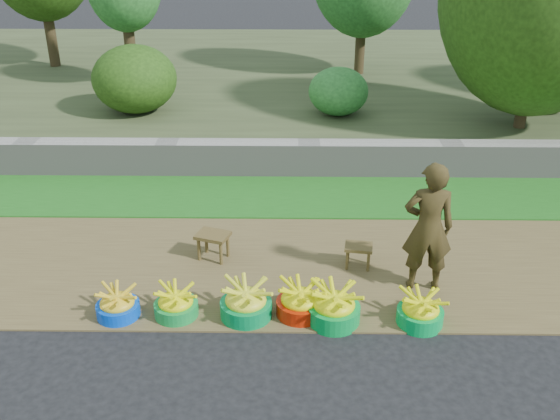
{
  "coord_description": "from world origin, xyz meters",
  "views": [
    {
      "loc": [
        -0.33,
        -5.09,
        3.91
      ],
      "look_at": [
        -0.42,
        1.3,
        0.75
      ],
      "focal_mm": 40.0,
      "sensor_mm": 36.0,
      "label": 1
    }
  ],
  "objects_px": {
    "basin_a": "(118,305)",
    "stool_left": "(213,239)",
    "basin_c": "(246,303)",
    "vendor_woman": "(428,228)",
    "basin_b": "(176,304)",
    "basin_d": "(300,302)",
    "basin_e": "(334,307)",
    "basin_f": "(420,311)",
    "stool_right": "(359,250)"
  },
  "relations": [
    {
      "from": "basin_c",
      "to": "stool_left",
      "type": "relative_size",
      "value": 1.19
    },
    {
      "from": "basin_d",
      "to": "basin_f",
      "type": "bearing_deg",
      "value": -6.25
    },
    {
      "from": "basin_b",
      "to": "basin_a",
      "type": "bearing_deg",
      "value": -178.1
    },
    {
      "from": "basin_a",
      "to": "basin_f",
      "type": "height_order",
      "value": "basin_f"
    },
    {
      "from": "basin_b",
      "to": "basin_c",
      "type": "xyz_separation_m",
      "value": [
        0.73,
        -0.01,
        0.03
      ]
    },
    {
      "from": "basin_a",
      "to": "stool_right",
      "type": "distance_m",
      "value": 2.8
    },
    {
      "from": "stool_right",
      "to": "vendor_woman",
      "type": "distance_m",
      "value": 0.96
    },
    {
      "from": "basin_a",
      "to": "basin_b",
      "type": "distance_m",
      "value": 0.61
    },
    {
      "from": "basin_f",
      "to": "stool_left",
      "type": "relative_size",
      "value": 1.05
    },
    {
      "from": "basin_b",
      "to": "basin_e",
      "type": "distance_m",
      "value": 1.64
    },
    {
      "from": "basin_d",
      "to": "stool_right",
      "type": "bearing_deg",
      "value": 53.87
    },
    {
      "from": "basin_b",
      "to": "basin_d",
      "type": "relative_size",
      "value": 0.91
    },
    {
      "from": "basin_a",
      "to": "vendor_woman",
      "type": "distance_m",
      "value": 3.39
    },
    {
      "from": "basin_d",
      "to": "stool_left",
      "type": "height_order",
      "value": "basin_d"
    },
    {
      "from": "basin_b",
      "to": "basin_e",
      "type": "height_order",
      "value": "basin_e"
    },
    {
      "from": "basin_d",
      "to": "vendor_woman",
      "type": "distance_m",
      "value": 1.6
    },
    {
      "from": "basin_a",
      "to": "basin_f",
      "type": "distance_m",
      "value": 3.13
    },
    {
      "from": "basin_e",
      "to": "basin_f",
      "type": "relative_size",
      "value": 1.14
    },
    {
      "from": "basin_a",
      "to": "basin_f",
      "type": "xyz_separation_m",
      "value": [
        3.13,
        -0.08,
        0.01
      ]
    },
    {
      "from": "basin_c",
      "to": "basin_d",
      "type": "relative_size",
      "value": 1.07
    },
    {
      "from": "basin_a",
      "to": "stool_right",
      "type": "relative_size",
      "value": 1.27
    },
    {
      "from": "basin_c",
      "to": "basin_d",
      "type": "bearing_deg",
      "value": 4.27
    },
    {
      "from": "basin_d",
      "to": "basin_e",
      "type": "distance_m",
      "value": 0.36
    },
    {
      "from": "basin_b",
      "to": "vendor_woman",
      "type": "bearing_deg",
      "value": 12.1
    },
    {
      "from": "basin_a",
      "to": "basin_b",
      "type": "height_order",
      "value": "basin_b"
    },
    {
      "from": "stool_right",
      "to": "vendor_woman",
      "type": "height_order",
      "value": "vendor_woman"
    },
    {
      "from": "basin_e",
      "to": "stool_left",
      "type": "relative_size",
      "value": 1.21
    },
    {
      "from": "basin_f",
      "to": "stool_left",
      "type": "distance_m",
      "value": 2.59
    },
    {
      "from": "basin_a",
      "to": "stool_left",
      "type": "height_order",
      "value": "stool_left"
    },
    {
      "from": "basin_c",
      "to": "basin_f",
      "type": "relative_size",
      "value": 1.13
    },
    {
      "from": "basin_a",
      "to": "stool_left",
      "type": "relative_size",
      "value": 0.99
    },
    {
      "from": "basin_b",
      "to": "basin_f",
      "type": "relative_size",
      "value": 0.96
    },
    {
      "from": "basin_f",
      "to": "vendor_woman",
      "type": "height_order",
      "value": "vendor_woman"
    },
    {
      "from": "basin_c",
      "to": "stool_right",
      "type": "bearing_deg",
      "value": 38.38
    },
    {
      "from": "stool_left",
      "to": "vendor_woman",
      "type": "bearing_deg",
      "value": -13.82
    },
    {
      "from": "basin_a",
      "to": "stool_left",
      "type": "xyz_separation_m",
      "value": [
        0.87,
        1.19,
        0.14
      ]
    },
    {
      "from": "basin_c",
      "to": "vendor_woman",
      "type": "bearing_deg",
      "value": 16.64
    },
    {
      "from": "stool_left",
      "to": "vendor_woman",
      "type": "relative_size",
      "value": 0.3
    },
    {
      "from": "basin_b",
      "to": "basin_e",
      "type": "xyz_separation_m",
      "value": [
        1.64,
        -0.07,
        0.03
      ]
    },
    {
      "from": "basin_d",
      "to": "basin_e",
      "type": "bearing_deg",
      "value": -17.06
    },
    {
      "from": "basin_d",
      "to": "basin_e",
      "type": "relative_size",
      "value": 0.92
    },
    {
      "from": "basin_c",
      "to": "vendor_woman",
      "type": "height_order",
      "value": "vendor_woman"
    },
    {
      "from": "basin_a",
      "to": "basin_c",
      "type": "distance_m",
      "value": 1.34
    },
    {
      "from": "basin_c",
      "to": "stool_left",
      "type": "height_order",
      "value": "basin_c"
    },
    {
      "from": "basin_d",
      "to": "stool_right",
      "type": "xyz_separation_m",
      "value": [
        0.7,
        0.96,
        0.08
      ]
    },
    {
      "from": "stool_left",
      "to": "basin_f",
      "type": "bearing_deg",
      "value": -29.26
    },
    {
      "from": "basin_b",
      "to": "vendor_woman",
      "type": "xyz_separation_m",
      "value": [
        2.68,
        0.57,
        0.62
      ]
    },
    {
      "from": "basin_a",
      "to": "basin_b",
      "type": "bearing_deg",
      "value": 1.9
    },
    {
      "from": "basin_b",
      "to": "basin_e",
      "type": "relative_size",
      "value": 0.84
    },
    {
      "from": "basin_c",
      "to": "stool_right",
      "type": "distance_m",
      "value": 1.61
    }
  ]
}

